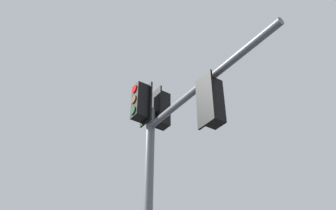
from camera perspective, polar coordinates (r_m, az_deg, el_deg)
signal_mast_assembly at (r=7.25m, az=-0.72°, el=-9.19°), size 3.91×1.63×7.41m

